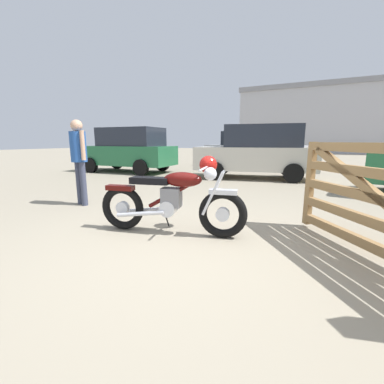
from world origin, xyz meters
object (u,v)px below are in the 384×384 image
object	(u,v)px
vintage_motorcycle	(174,198)
red_hatchback_near	(257,151)
silver_sedan_mid	(128,150)
pale_sedan_back	(256,148)
bystander	(79,154)

from	to	relation	value
vintage_motorcycle	red_hatchback_near	xyz separation A→B (m)	(-0.16, 5.94, 0.43)
silver_sedan_mid	pale_sedan_back	xyz separation A→B (m)	(4.25, 4.47, 0.02)
vintage_motorcycle	silver_sedan_mid	world-z (taller)	silver_sedan_mid
bystander	silver_sedan_mid	size ratio (longest dim) A/B	0.42
bystander	vintage_motorcycle	bearing A→B (deg)	92.30
pale_sedan_back	bystander	bearing A→B (deg)	88.86
vintage_motorcycle	pale_sedan_back	bearing A→B (deg)	83.92
silver_sedan_mid	red_hatchback_near	xyz separation A→B (m)	(5.14, 0.42, 0.00)
bystander	red_hatchback_near	distance (m)	5.81
vintage_motorcycle	bystander	bearing A→B (deg)	154.02
bystander	red_hatchback_near	bearing A→B (deg)	172.71
vintage_motorcycle	red_hatchback_near	world-z (taller)	red_hatchback_near
silver_sedan_mid	red_hatchback_near	bearing A→B (deg)	-178.45
silver_sedan_mid	pale_sedan_back	world-z (taller)	silver_sedan_mid
vintage_motorcycle	silver_sedan_mid	size ratio (longest dim) A/B	0.52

